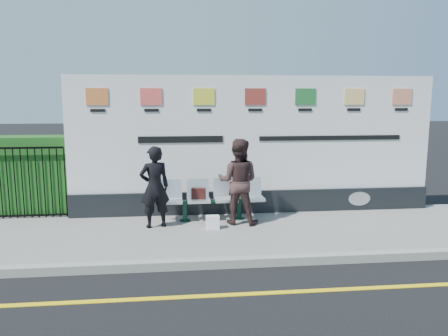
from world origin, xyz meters
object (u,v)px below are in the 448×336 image
Objects in this scene: billboard at (254,154)px; woman_left at (155,187)px; bench at (212,209)px; woman_right at (238,181)px.

woman_left is (-2.13, -0.94, -0.49)m from billboard.
bench is 1.25× the size of woman_right.
woman_right reaches higher than woman_left.
woman_right is at bearing -118.67° from billboard.
billboard is at bearing -101.97° from woman_right.
billboard is 4.63× the size of woman_right.
billboard is 1.56m from bench.
billboard is 1.07m from woman_right.
woman_right is (-0.47, -0.86, -0.44)m from billboard.
billboard is 3.70× the size of bench.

